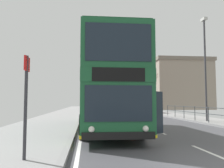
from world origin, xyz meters
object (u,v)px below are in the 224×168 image
at_px(bus_stop_sign_near, 26,95).
at_px(bare_tree_far_00, 148,92).
at_px(street_lamp_far_side, 205,61).
at_px(bare_tree_far_01, 137,91).
at_px(background_building_00, 178,85).
at_px(background_bus_far_lane, 131,101).
at_px(double_decker_bus_main, 107,87).

distance_m(bus_stop_sign_near, bare_tree_far_00, 31.21).
relative_size(street_lamp_far_side, bare_tree_far_01, 1.10).
distance_m(bus_stop_sign_near, background_building_00, 46.64).
bearing_deg(background_building_00, street_lamp_far_side, -108.30).
bearing_deg(bus_stop_sign_near, street_lamp_far_side, 45.88).
xyz_separation_m(background_bus_far_lane, background_building_00, (12.60, 13.33, 3.54)).
relative_size(double_decker_bus_main, street_lamp_far_side, 1.33).
height_order(background_bus_far_lane, street_lamp_far_side, street_lamp_far_side).
relative_size(street_lamp_far_side, bare_tree_far_00, 1.35).
bearing_deg(bus_stop_sign_near, double_decker_bus_main, 68.72).
relative_size(background_bus_far_lane, background_building_00, 0.92).
bearing_deg(double_decker_bus_main, bus_stop_sign_near, -111.28).
relative_size(double_decker_bus_main, background_building_00, 0.88).
xyz_separation_m(double_decker_bus_main, background_building_00, (17.99, 35.13, 2.83)).
relative_size(bus_stop_sign_near, bare_tree_far_00, 0.45).
bearing_deg(bare_tree_far_00, street_lamp_far_side, -91.54).
bearing_deg(double_decker_bus_main, street_lamp_far_side, 27.36).
xyz_separation_m(double_decker_bus_main, bare_tree_far_00, (8.19, 22.67, 0.66)).
distance_m(bare_tree_far_01, background_building_00, 12.02).
relative_size(double_decker_bus_main, bare_tree_far_00, 1.80).
xyz_separation_m(bus_stop_sign_near, bare_tree_far_01, (10.48, 35.40, 1.77)).
height_order(street_lamp_far_side, bare_tree_far_00, street_lamp_far_side).
xyz_separation_m(bare_tree_far_01, background_building_00, (10.08, 6.33, 1.66)).
height_order(double_decker_bus_main, background_bus_far_lane, double_decker_bus_main).
height_order(bare_tree_far_01, background_building_00, background_building_00).
bearing_deg(bare_tree_far_01, double_decker_bus_main, -105.35).
relative_size(bare_tree_far_00, bare_tree_far_01, 0.81).
height_order(background_bus_far_lane, bare_tree_far_00, bare_tree_far_00).
xyz_separation_m(street_lamp_far_side, bare_tree_far_01, (0.22, 24.82, -1.13)).
bearing_deg(street_lamp_far_side, background_building_00, 71.70).
distance_m(street_lamp_far_side, background_building_00, 32.82).
bearing_deg(bus_stop_sign_near, bare_tree_far_01, 73.51).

